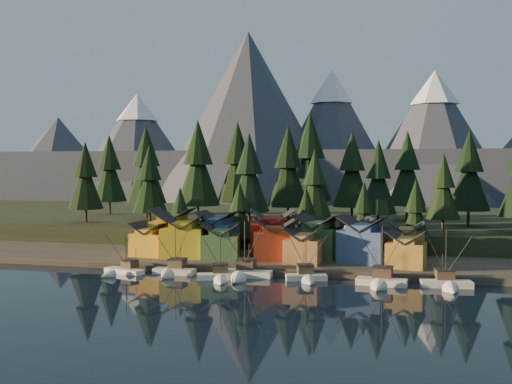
% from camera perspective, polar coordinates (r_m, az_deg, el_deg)
% --- Properties ---
extents(ground, '(500.00, 500.00, 0.00)m').
position_cam_1_polar(ground, '(104.61, -0.96, -9.83)').
color(ground, black).
rests_on(ground, ground).
extents(shore_strip, '(400.00, 50.00, 1.50)m').
position_cam_1_polar(shore_strip, '(142.93, 3.03, -6.16)').
color(shore_strip, '#362F27').
rests_on(shore_strip, ground).
extents(hillside, '(420.00, 100.00, 6.00)m').
position_cam_1_polar(hillside, '(191.66, 5.72, -3.25)').
color(hillside, black).
rests_on(hillside, ground).
extents(dock, '(80.00, 4.00, 1.00)m').
position_cam_1_polar(dock, '(120.25, 1.00, -7.95)').
color(dock, '#443830').
rests_on(dock, ground).
extents(mountain_ridge, '(560.00, 190.00, 90.00)m').
position_cam_1_polar(mountain_ridge, '(313.97, 7.98, 3.24)').
color(mountain_ridge, '#4A5260').
rests_on(mountain_ridge, ground).
extents(boat_0, '(9.70, 10.08, 9.81)m').
position_cam_1_polar(boat_0, '(122.96, -13.41, -7.19)').
color(boat_0, white).
rests_on(boat_0, ground).
extents(boat_1, '(9.08, 9.83, 11.44)m').
position_cam_1_polar(boat_1, '(119.94, -8.37, -7.14)').
color(boat_1, beige).
rests_on(boat_1, ground).
extents(boat_2, '(10.01, 10.41, 10.54)m').
position_cam_1_polar(boat_2, '(113.73, -3.57, -7.83)').
color(boat_2, silver).
rests_on(boat_2, ground).
extents(boat_3, '(11.68, 12.72, 12.55)m').
position_cam_1_polar(boat_3, '(115.61, -1.38, -7.48)').
color(boat_3, silver).
rests_on(boat_3, ground).
extents(boat_4, '(8.74, 9.30, 10.76)m').
position_cam_1_polar(boat_4, '(113.18, 5.12, -7.77)').
color(boat_4, beige).
rests_on(boat_4, ground).
extents(boat_5, '(9.95, 10.62, 12.39)m').
position_cam_1_polar(boat_5, '(110.27, 12.37, -7.94)').
color(boat_5, beige).
rests_on(boat_5, ground).
extents(boat_6, '(9.83, 10.51, 11.62)m').
position_cam_1_polar(boat_6, '(111.92, 18.62, -7.97)').
color(boat_6, white).
rests_on(boat_6, ground).
extents(house_front_0, '(8.25, 7.85, 7.75)m').
position_cam_1_polar(house_front_0, '(136.40, -10.55, -4.58)').
color(house_front_0, gold).
rests_on(house_front_0, shore_strip).
extents(house_front_1, '(10.84, 10.53, 9.81)m').
position_cam_1_polar(house_front_1, '(133.20, -7.27, -4.26)').
color(house_front_1, gold).
rests_on(house_front_1, shore_strip).
extents(house_front_2, '(9.56, 9.61, 8.07)m').
position_cam_1_polar(house_front_2, '(130.23, -3.54, -4.80)').
color(house_front_2, '#48743E').
rests_on(house_front_2, shore_strip).
extents(house_front_3, '(10.78, 10.47, 9.17)m').
position_cam_1_polar(house_front_3, '(128.47, 1.78, -4.64)').
color(house_front_3, maroon).
rests_on(house_front_3, shore_strip).
extents(house_front_4, '(7.71, 8.28, 7.61)m').
position_cam_1_polar(house_front_4, '(124.03, 4.72, -5.29)').
color(house_front_4, '#AF743E').
rests_on(house_front_4, shore_strip).
extents(house_front_5, '(11.27, 10.61, 10.09)m').
position_cam_1_polar(house_front_5, '(126.64, 10.66, -4.57)').
color(house_front_5, '#354E7E').
rests_on(house_front_5, shore_strip).
extents(house_front_6, '(8.72, 8.39, 7.57)m').
position_cam_1_polar(house_front_6, '(122.52, 14.78, -5.48)').
color(house_front_6, '#A7782B').
rests_on(house_front_6, shore_strip).
extents(house_back_0, '(10.39, 10.03, 10.62)m').
position_cam_1_polar(house_back_0, '(141.75, -8.34, -3.68)').
color(house_back_0, gold).
rests_on(house_back_0, shore_strip).
extents(house_back_1, '(9.25, 9.35, 10.02)m').
position_cam_1_polar(house_back_1, '(138.16, -3.90, -3.95)').
color(house_back_1, '#385485').
rests_on(house_back_1, shore_strip).
extents(house_back_2, '(12.07, 11.45, 10.83)m').
position_cam_1_polar(house_back_2, '(134.43, 1.64, -3.95)').
color(house_back_2, maroon).
rests_on(house_back_2, shore_strip).
extents(house_back_3, '(11.51, 10.75, 9.83)m').
position_cam_1_polar(house_back_3, '(132.70, 6.26, -4.27)').
color(house_back_3, '#47753F').
rests_on(house_back_3, shore_strip).
extents(house_back_4, '(10.26, 10.00, 9.36)m').
position_cam_1_polar(house_back_4, '(132.18, 9.63, -4.43)').
color(house_back_4, silver).
rests_on(house_back_4, shore_strip).
extents(house_back_5, '(7.92, 8.01, 8.68)m').
position_cam_1_polar(house_back_5, '(131.16, 14.78, -4.69)').
color(house_back_5, olive).
rests_on(house_back_5, shore_strip).
extents(tree_hill_0, '(10.20, 10.20, 23.76)m').
position_cam_1_polar(tree_hill_0, '(174.42, -16.68, 1.34)').
color(tree_hill_0, '#332319').
rests_on(tree_hill_0, hillside).
extents(tree_hill_1, '(12.60, 12.60, 29.36)m').
position_cam_1_polar(tree_hill_1, '(183.16, -10.92, 2.42)').
color(tree_hill_1, '#332319').
rests_on(tree_hill_1, hillside).
extents(tree_hill_2, '(9.68, 9.68, 22.55)m').
position_cam_1_polar(tree_hill_2, '(160.87, -10.59, 1.07)').
color(tree_hill_2, '#332319').
rests_on(tree_hill_2, hillside).
extents(tree_hill_3, '(12.96, 12.96, 30.18)m').
position_cam_1_polar(tree_hill_3, '(168.31, -5.82, 2.59)').
color(tree_hill_3, '#332319').
rests_on(tree_hill_3, hillside).
extents(tree_hill_4, '(13.13, 13.13, 30.58)m').
position_cam_1_polar(tree_hill_4, '(180.28, -1.85, 2.67)').
color(tree_hill_4, '#332319').
rests_on(tree_hill_4, hillside).
extents(tree_hill_5, '(11.01, 11.01, 25.64)m').
position_cam_1_polar(tree_hill_5, '(153.59, -0.69, 1.67)').
color(tree_hill_5, '#332319').
rests_on(tree_hill_5, hillside).
extents(tree_hill_6, '(12.24, 12.24, 28.52)m').
position_cam_1_polar(tree_hill_6, '(166.57, 3.24, 2.29)').
color(tree_hill_6, '#332319').
rests_on(tree_hill_6, hillside).
extents(tree_hill_7, '(9.00, 9.00, 20.97)m').
position_cam_1_polar(tree_hill_7, '(148.32, 5.88, 0.64)').
color(tree_hill_7, '#332319').
rests_on(tree_hill_7, hillside).
extents(tree_hill_8, '(11.60, 11.60, 27.03)m').
position_cam_1_polar(tree_hill_8, '(171.35, 9.59, 1.99)').
color(tree_hill_8, '#332319').
rests_on(tree_hill_8, hillside).
extents(tree_hill_9, '(10.14, 10.14, 23.63)m').
position_cam_1_polar(tree_hill_9, '(154.05, 12.14, 1.21)').
color(tree_hill_9, '#332319').
rests_on(tree_hill_9, hillside).
extents(tree_hill_10, '(11.75, 11.75, 27.38)m').
position_cam_1_polar(tree_hill_10, '(179.04, 14.88, 2.03)').
color(tree_hill_10, '#332319').
rests_on(tree_hill_10, hillside).
extents(tree_hill_11, '(8.54, 8.54, 19.90)m').
position_cam_1_polar(tree_hill_11, '(149.62, 18.22, 0.31)').
color(tree_hill_11, '#332319').
rests_on(tree_hill_11, hillside).
extents(tree_hill_12, '(11.44, 11.44, 26.64)m').
position_cam_1_polar(tree_hill_12, '(166.28, 20.53, 1.77)').
color(tree_hill_12, '#332319').
rests_on(tree_hill_12, hillside).
extents(tree_hill_15, '(14.51, 14.51, 33.80)m').
position_cam_1_polar(tree_hill_15, '(182.74, 5.41, 3.22)').
color(tree_hill_15, '#332319').
rests_on(tree_hill_15, hillside).
extents(tree_hill_16, '(11.70, 11.70, 27.25)m').
position_cam_1_polar(tree_hill_16, '(200.06, -14.44, 2.07)').
color(tree_hill_16, '#332319').
rests_on(tree_hill_16, hillside).
extents(tree_shore_0, '(6.73, 6.73, 15.68)m').
position_cam_1_polar(tree_shore_0, '(149.36, -7.60, -2.20)').
color(tree_shore_0, '#332319').
rests_on(tree_shore_0, shore_strip).
extents(tree_shore_1, '(7.42, 7.42, 17.28)m').
position_cam_1_polar(tree_shore_1, '(144.35, -1.65, -2.00)').
color(tree_shore_1, '#332319').
rests_on(tree_shore_1, shore_strip).
extents(tree_shore_2, '(6.91, 6.91, 16.10)m').
position_cam_1_polar(tree_shore_2, '(140.98, 5.04, -2.38)').
color(tree_shore_2, '#332319').
rests_on(tree_shore_2, shore_strip).
extents(tree_shore_3, '(7.48, 7.48, 17.42)m').
position_cam_1_polar(tree_shore_3, '(139.59, 10.74, -2.17)').
color(tree_shore_3, '#332319').
rests_on(tree_shore_3, shore_strip).
extents(tree_shore_4, '(7.80, 7.80, 18.18)m').
position_cam_1_polar(tree_shore_4, '(139.53, 15.67, -2.05)').
color(tree_shore_4, '#332319').
rests_on(tree_shore_4, shore_strip).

